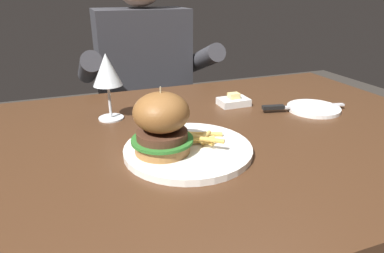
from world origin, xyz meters
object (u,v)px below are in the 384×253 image
at_px(diner_person, 146,111).
at_px(butter_dish, 234,101).
at_px(main_plate, 188,150).
at_px(wine_glass, 107,72).
at_px(bread_plate, 314,109).
at_px(table_knife, 296,106).
at_px(burger_sandwich, 162,123).

bearing_deg(diner_person, butter_dish, -75.25).
height_order(main_plate, wine_glass, wine_glass).
height_order(wine_glass, butter_dish, wine_glass).
height_order(bread_plate, table_knife, table_knife).
relative_size(main_plate, table_knife, 1.13).
distance_m(wine_glass, butter_dish, 0.36).
distance_m(burger_sandwich, wine_glass, 0.27).
bearing_deg(burger_sandwich, main_plate, 1.98).
height_order(main_plate, table_knife, table_knife).
bearing_deg(wine_glass, diner_person, 68.06).
distance_m(burger_sandwich, table_knife, 0.44).
xyz_separation_m(burger_sandwich, diner_person, (0.14, 0.77, -0.25)).
xyz_separation_m(main_plate, table_knife, (0.36, 0.13, 0.01)).
relative_size(table_knife, butter_dish, 2.74).
bearing_deg(bread_plate, butter_dish, 147.66).
xyz_separation_m(table_knife, butter_dish, (-0.14, 0.11, -0.00)).
height_order(burger_sandwich, butter_dish, burger_sandwich).
bearing_deg(butter_dish, wine_glass, 177.61).
bearing_deg(bread_plate, diner_person, 116.73).
xyz_separation_m(wine_glass, table_knife, (0.48, -0.12, -0.11)).
bearing_deg(bread_plate, table_knife, 167.98).
bearing_deg(main_plate, table_knife, 20.02).
xyz_separation_m(main_plate, diner_person, (0.09, 0.77, -0.18)).
bearing_deg(table_knife, burger_sandwich, -162.18).
bearing_deg(main_plate, diner_person, 83.43).
relative_size(main_plate, wine_glass, 1.56).
xyz_separation_m(bread_plate, butter_dish, (-0.19, 0.12, 0.01)).
distance_m(main_plate, diner_person, 0.80).
bearing_deg(main_plate, bread_plate, 16.39).
distance_m(wine_glass, diner_person, 0.63).
bearing_deg(burger_sandwich, butter_dish, 40.60).
distance_m(table_knife, diner_person, 0.72).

